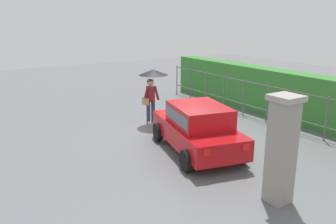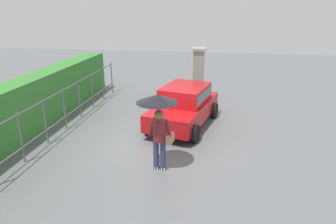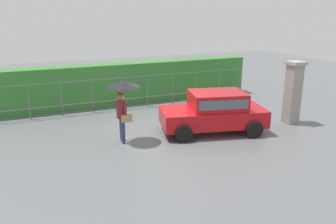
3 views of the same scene
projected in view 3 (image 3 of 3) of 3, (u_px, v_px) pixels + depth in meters
name	position (u px, v px, depth m)	size (l,w,h in m)	color
ground_plane	(165.00, 131.00, 12.68)	(40.00, 40.00, 0.00)	slate
car	(214.00, 110.00, 12.36)	(3.98, 2.52, 1.48)	#B71116
pedestrian	(123.00, 95.00, 11.18)	(1.10, 1.10, 2.09)	#2D3856
gate_pillar	(293.00, 92.00, 13.24)	(0.60, 0.60, 2.42)	gray
fence_section	(134.00, 90.00, 15.40)	(11.39, 0.05, 1.50)	#59605B
hedge_row	(127.00, 83.00, 16.28)	(12.34, 0.90, 1.90)	#387F33
puddle_near	(181.00, 138.00, 11.95)	(1.16, 1.16, 0.00)	#4C545B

